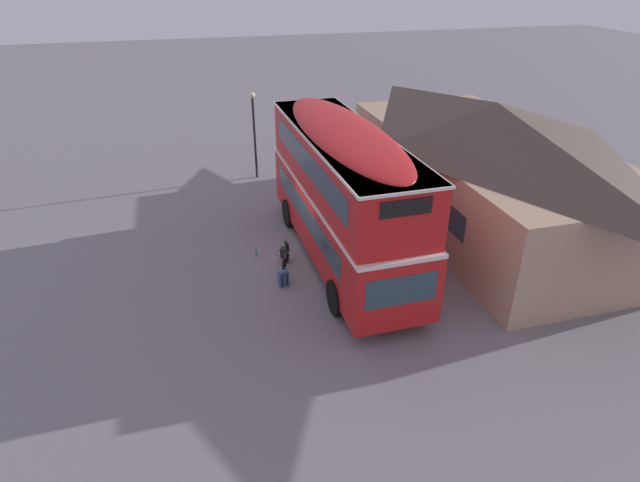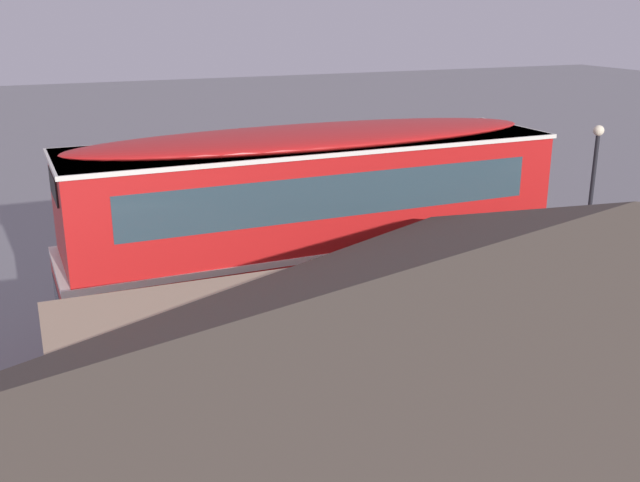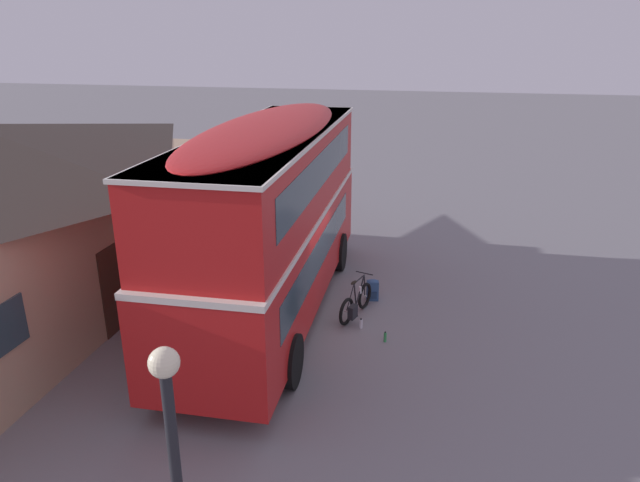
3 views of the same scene
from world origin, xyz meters
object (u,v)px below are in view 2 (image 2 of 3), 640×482
double_decker_bus (313,235)px  backpack_on_ground (228,309)px  water_bottle_green_metal (304,295)px  street_lamp (593,183)px  water_bottle_clear_plastic (294,307)px  touring_bicycle (275,304)px

double_decker_bus → backpack_on_ground: size_ratio=17.24×
water_bottle_green_metal → street_lamp: size_ratio=0.06×
double_decker_bus → water_bottle_clear_plastic: (-0.40, -2.27, -2.53)m
backpack_on_ground → water_bottle_green_metal: 2.20m
backpack_on_ground → water_bottle_clear_plastic: (-1.60, 0.07, -0.18)m
touring_bicycle → street_lamp: size_ratio=0.40×
double_decker_bus → backpack_on_ground: double_decker_bus is taller
touring_bicycle → water_bottle_green_metal: (-1.06, -0.85, -0.25)m
double_decker_bus → touring_bicycle: (0.13, -2.05, -2.27)m
backpack_on_ground → water_bottle_clear_plastic: 1.61m
backpack_on_ground → street_lamp: (-9.76, 0.70, 2.27)m
double_decker_bus → street_lamp: size_ratio=2.42×
touring_bicycle → water_bottle_green_metal: touring_bicycle is taller
touring_bicycle → street_lamp: bearing=177.3°
double_decker_bus → water_bottle_green_metal: size_ratio=38.89×
water_bottle_green_metal → water_bottle_clear_plastic: bearing=50.4°
backpack_on_ground → double_decker_bus: bearing=117.0°
double_decker_bus → backpack_on_ground: 3.52m
double_decker_bus → water_bottle_green_metal: (-0.93, -2.90, -2.52)m
double_decker_bus → water_bottle_green_metal: 3.95m
backpack_on_ground → water_bottle_clear_plastic: size_ratio=2.31×
water_bottle_clear_plastic → street_lamp: 8.54m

